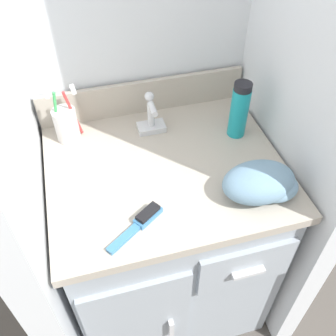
{
  "coord_description": "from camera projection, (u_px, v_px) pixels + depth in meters",
  "views": [
    {
      "loc": [
        -0.2,
        -0.76,
        1.57
      ],
      "look_at": [
        0.0,
        -0.03,
        0.8
      ],
      "focal_mm": 40.0,
      "sensor_mm": 36.0,
      "label": 1
    }
  ],
  "objects": [
    {
      "name": "backsplash",
      "position": [
        143.0,
        96.0,
        1.27
      ],
      "size": [
        0.7,
        0.02,
        0.12
      ],
      "color": "#B2A899",
      "rests_on": "vanity"
    },
    {
      "name": "hairbrush",
      "position": [
        142.0,
        221.0,
        0.96
      ],
      "size": [
        0.17,
        0.12,
        0.03
      ],
      "rotation": [
        0.0,
        0.0,
        0.6
      ],
      "color": "teal",
      "rests_on": "vanity"
    },
    {
      "name": "shaving_cream_can",
      "position": [
        239.0,
        110.0,
        1.16
      ],
      "size": [
        0.06,
        0.06,
        0.19
      ],
      "color": "teal",
      "rests_on": "vanity"
    },
    {
      "name": "wall_right",
      "position": [
        314.0,
        49.0,
        0.96
      ],
      "size": [
        0.08,
        0.67,
        2.2
      ],
      "primitive_type": "cube",
      "color": "silver",
      "rests_on": "ground_plane"
    },
    {
      "name": "hand_towel",
      "position": [
        263.0,
        183.0,
        1.01
      ],
      "size": [
        0.21,
        0.14,
        0.09
      ],
      "color": "#6B8EA8",
      "rests_on": "vanity"
    },
    {
      "name": "wall_back",
      "position": [
        135.0,
        12.0,
        1.12
      ],
      "size": [
        0.88,
        0.08,
        2.2
      ],
      "primitive_type": "cube",
      "color": "silver",
      "rests_on": "ground_plane"
    },
    {
      "name": "sink_faucet",
      "position": [
        151.0,
        118.0,
        1.2
      ],
      "size": [
        0.09,
        0.09,
        0.14
      ],
      "color": "silver",
      "rests_on": "vanity"
    },
    {
      "name": "toothbrush_cup",
      "position": [
        66.0,
        124.0,
        1.17
      ],
      "size": [
        0.09,
        0.07,
        0.19
      ],
      "color": "silver",
      "rests_on": "vanity"
    },
    {
      "name": "ground_plane",
      "position": [
        166.0,
        288.0,
        1.67
      ],
      "size": [
        6.0,
        6.0,
        0.0
      ],
      "primitive_type": "plane",
      "color": "#4C4742"
    },
    {
      "name": "vanity",
      "position": [
        166.0,
        238.0,
        1.38
      ],
      "size": [
        0.7,
        0.61,
        0.78
      ],
      "color": "#9EA8B2",
      "rests_on": "ground_plane"
    }
  ]
}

